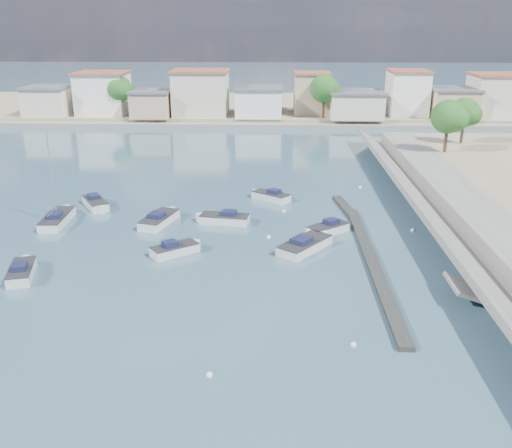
{
  "coord_description": "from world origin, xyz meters",
  "views": [
    {
      "loc": [
        -1.01,
        -32.48,
        18.61
      ],
      "look_at": [
        -2.56,
        15.35,
        1.4
      ],
      "focal_mm": 40.0,
      "sensor_mm": 36.0,
      "label": 1
    }
  ],
  "objects_px": {
    "motorboat_d": "(326,230)",
    "sailboat": "(58,218)",
    "motorboat_e": "(161,219)",
    "motorboat_h": "(307,245)",
    "motorboat_b": "(177,250)",
    "motorboat_a": "(22,271)",
    "motorboat_c": "(222,219)",
    "motorboat_g": "(96,204)",
    "motorboat_f": "(269,196)"
  },
  "relations": [
    {
      "from": "motorboat_a",
      "to": "motorboat_g",
      "type": "bearing_deg",
      "value": 87.74
    },
    {
      "from": "motorboat_c",
      "to": "motorboat_f",
      "type": "xyz_separation_m",
      "value": [
        4.51,
        7.66,
        -0.0
      ]
    },
    {
      "from": "motorboat_e",
      "to": "motorboat_g",
      "type": "distance_m",
      "value": 8.89
    },
    {
      "from": "motorboat_d",
      "to": "motorboat_f",
      "type": "xyz_separation_m",
      "value": [
        -5.3,
        10.38,
        0.0
      ]
    },
    {
      "from": "motorboat_e",
      "to": "motorboat_d",
      "type": "bearing_deg",
      "value": -9.03
    },
    {
      "from": "motorboat_d",
      "to": "motorboat_b",
      "type": "bearing_deg",
      "value": -158.02
    },
    {
      "from": "motorboat_a",
      "to": "motorboat_e",
      "type": "xyz_separation_m",
      "value": [
        8.34,
        12.44,
        -0.0
      ]
    },
    {
      "from": "motorboat_f",
      "to": "motorboat_h",
      "type": "height_order",
      "value": "same"
    },
    {
      "from": "motorboat_a",
      "to": "motorboat_e",
      "type": "distance_m",
      "value": 14.97
    },
    {
      "from": "motorboat_f",
      "to": "motorboat_h",
      "type": "bearing_deg",
      "value": -76.62
    },
    {
      "from": "motorboat_a",
      "to": "motorboat_f",
      "type": "bearing_deg",
      "value": 47.19
    },
    {
      "from": "motorboat_b",
      "to": "motorboat_h",
      "type": "height_order",
      "value": "same"
    },
    {
      "from": "sailboat",
      "to": "motorboat_c",
      "type": "bearing_deg",
      "value": 1.3
    },
    {
      "from": "motorboat_d",
      "to": "sailboat",
      "type": "height_order",
      "value": "sailboat"
    },
    {
      "from": "motorboat_b",
      "to": "motorboat_d",
      "type": "xyz_separation_m",
      "value": [
        12.91,
        5.21,
        -0.0
      ]
    },
    {
      "from": "motorboat_b",
      "to": "motorboat_e",
      "type": "height_order",
      "value": "same"
    },
    {
      "from": "motorboat_f",
      "to": "motorboat_c",
      "type": "bearing_deg",
      "value": -120.46
    },
    {
      "from": "motorboat_h",
      "to": "sailboat",
      "type": "xyz_separation_m",
      "value": [
        -23.84,
        6.09,
        0.04
      ]
    },
    {
      "from": "sailboat",
      "to": "motorboat_b",
      "type": "bearing_deg",
      "value": -30.43
    },
    {
      "from": "motorboat_e",
      "to": "sailboat",
      "type": "relative_size",
      "value": 0.65
    },
    {
      "from": "motorboat_d",
      "to": "motorboat_f",
      "type": "relative_size",
      "value": 0.97
    },
    {
      "from": "motorboat_a",
      "to": "motorboat_d",
      "type": "xyz_separation_m",
      "value": [
        24.11,
        9.93,
        -0.0
      ]
    },
    {
      "from": "motorboat_f",
      "to": "sailboat",
      "type": "xyz_separation_m",
      "value": [
        -20.48,
        -8.02,
        0.04
      ]
    },
    {
      "from": "motorboat_c",
      "to": "sailboat",
      "type": "relative_size",
      "value": 0.59
    },
    {
      "from": "motorboat_a",
      "to": "sailboat",
      "type": "distance_m",
      "value": 12.39
    },
    {
      "from": "motorboat_g",
      "to": "motorboat_h",
      "type": "height_order",
      "value": "same"
    },
    {
      "from": "motorboat_d",
      "to": "motorboat_e",
      "type": "distance_m",
      "value": 15.97
    },
    {
      "from": "motorboat_b",
      "to": "motorboat_c",
      "type": "relative_size",
      "value": 0.78
    },
    {
      "from": "motorboat_c",
      "to": "motorboat_g",
      "type": "height_order",
      "value": "same"
    },
    {
      "from": "motorboat_c",
      "to": "motorboat_h",
      "type": "distance_m",
      "value": 10.17
    },
    {
      "from": "motorboat_e",
      "to": "motorboat_a",
      "type": "bearing_deg",
      "value": -123.84
    },
    {
      "from": "motorboat_a",
      "to": "sailboat",
      "type": "height_order",
      "value": "sailboat"
    },
    {
      "from": "motorboat_b",
      "to": "motorboat_h",
      "type": "bearing_deg",
      "value": 7.62
    },
    {
      "from": "motorboat_h",
      "to": "motorboat_g",
      "type": "bearing_deg",
      "value": 153.42
    },
    {
      "from": "motorboat_b",
      "to": "motorboat_f",
      "type": "xyz_separation_m",
      "value": [
        7.61,
        15.59,
        0.0
      ]
    },
    {
      "from": "motorboat_b",
      "to": "motorboat_f",
      "type": "distance_m",
      "value": 17.34
    },
    {
      "from": "motorboat_e",
      "to": "sailboat",
      "type": "bearing_deg",
      "value": -179.1
    },
    {
      "from": "motorboat_e",
      "to": "sailboat",
      "type": "distance_m",
      "value": 10.01
    },
    {
      "from": "sailboat",
      "to": "motorboat_h",
      "type": "bearing_deg",
      "value": -14.34
    },
    {
      "from": "motorboat_f",
      "to": "sailboat",
      "type": "relative_size",
      "value": 0.49
    },
    {
      "from": "motorboat_f",
      "to": "motorboat_g",
      "type": "xyz_separation_m",
      "value": [
        -18.14,
        -3.36,
        0.0
      ]
    },
    {
      "from": "motorboat_f",
      "to": "motorboat_g",
      "type": "distance_m",
      "value": 18.45
    },
    {
      "from": "motorboat_e",
      "to": "sailboat",
      "type": "xyz_separation_m",
      "value": [
        -10.01,
        -0.16,
        0.04
      ]
    },
    {
      "from": "motorboat_e",
      "to": "motorboat_h",
      "type": "height_order",
      "value": "same"
    },
    {
      "from": "motorboat_a",
      "to": "motorboat_b",
      "type": "distance_m",
      "value": 12.16
    },
    {
      "from": "motorboat_c",
      "to": "sailboat",
      "type": "bearing_deg",
      "value": -178.7
    },
    {
      "from": "motorboat_c",
      "to": "motorboat_h",
      "type": "relative_size",
      "value": 0.94
    },
    {
      "from": "motorboat_e",
      "to": "motorboat_f",
      "type": "distance_m",
      "value": 13.1
    },
    {
      "from": "motorboat_b",
      "to": "sailboat",
      "type": "height_order",
      "value": "sailboat"
    },
    {
      "from": "motorboat_a",
      "to": "motorboat_c",
      "type": "distance_m",
      "value": 19.09
    }
  ]
}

